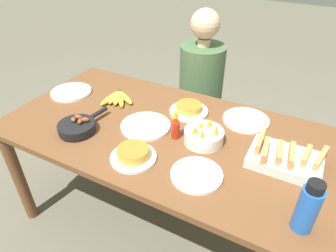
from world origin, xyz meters
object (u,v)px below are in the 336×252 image
(frittata_plate_side, at_px, (133,155))
(person_figure, at_px, (200,104))
(banana_bunch, at_px, (118,98))
(fruit_bowl_mango, at_px, (203,136))
(skillet, at_px, (78,127))
(frittata_plate_center, at_px, (189,109))
(melon_tray, at_px, (285,158))
(water_bottle, at_px, (308,208))
(empty_plate_far_right, at_px, (71,92))
(empty_plate_near_front, at_px, (197,175))
(empty_plate_mid_edge, at_px, (146,126))
(hot_sauce_bottle, at_px, (176,127))
(empty_plate_far_left, at_px, (246,120))

(frittata_plate_side, bearing_deg, person_figure, 94.21)
(banana_bunch, bearing_deg, fruit_bowl_mango, -12.60)
(skillet, xyz_separation_m, frittata_plate_center, (0.44, 0.45, -0.01))
(melon_tray, relative_size, water_bottle, 1.45)
(frittata_plate_center, xyz_separation_m, empty_plate_far_right, (-0.77, -0.14, -0.01))
(empty_plate_near_front, xyz_separation_m, empty_plate_mid_edge, (-0.39, 0.22, -0.00))
(skillet, bearing_deg, banana_bunch, 8.77)
(frittata_plate_side, distance_m, fruit_bowl_mango, 0.36)
(banana_bunch, relative_size, melon_tray, 0.64)
(fruit_bowl_mango, height_order, hot_sauce_bottle, hot_sauce_bottle)
(fruit_bowl_mango, bearing_deg, empty_plate_far_left, 64.30)
(empty_plate_far_right, bearing_deg, frittata_plate_center, 10.65)
(banana_bunch, height_order, frittata_plate_center, frittata_plate_center)
(empty_plate_mid_edge, xyz_separation_m, person_figure, (0.01, 0.75, -0.25))
(skillet, distance_m, empty_plate_mid_edge, 0.36)
(frittata_plate_side, height_order, water_bottle, water_bottle)
(hot_sauce_bottle, bearing_deg, skillet, -157.98)
(empty_plate_far_right, bearing_deg, fruit_bowl_mango, -4.56)
(empty_plate_far_left, bearing_deg, melon_tray, -46.81)
(empty_plate_near_front, bearing_deg, hot_sauce_bottle, 135.14)
(empty_plate_far_right, bearing_deg, banana_bunch, 11.45)
(person_figure, bearing_deg, frittata_plate_side, -85.79)
(person_figure, bearing_deg, empty_plate_far_right, -134.40)
(melon_tray, bearing_deg, empty_plate_near_front, -141.06)
(fruit_bowl_mango, distance_m, hot_sauce_bottle, 0.15)
(water_bottle, xyz_separation_m, hot_sauce_bottle, (-0.65, 0.27, -0.04))
(empty_plate_near_front, height_order, empty_plate_mid_edge, same)
(skillet, distance_m, empty_plate_far_left, 0.92)
(empty_plate_mid_edge, bearing_deg, empty_plate_near_front, -28.65)
(empty_plate_far_left, bearing_deg, empty_plate_mid_edge, -145.96)
(empty_plate_near_front, distance_m, empty_plate_far_left, 0.53)
(empty_plate_near_front, bearing_deg, person_figure, 111.52)
(person_figure, bearing_deg, empty_plate_mid_edge, -90.91)
(melon_tray, distance_m, hot_sauce_bottle, 0.53)
(empty_plate_near_front, xyz_separation_m, person_figure, (-0.38, 0.97, -0.25))
(melon_tray, relative_size, fruit_bowl_mango, 1.63)
(melon_tray, relative_size, empty_plate_near_front, 1.40)
(empty_plate_near_front, relative_size, empty_plate_far_right, 0.90)
(frittata_plate_center, bearing_deg, melon_tray, -19.52)
(empty_plate_near_front, height_order, fruit_bowl_mango, fruit_bowl_mango)
(banana_bunch, bearing_deg, empty_plate_near_front, -28.62)
(frittata_plate_side, xyz_separation_m, person_figure, (-0.07, 1.00, -0.27))
(hot_sauce_bottle, bearing_deg, empty_plate_far_left, 48.72)
(frittata_plate_side, height_order, empty_plate_mid_edge, frittata_plate_side)
(melon_tray, bearing_deg, fruit_bowl_mango, -177.37)
(banana_bunch, relative_size, skillet, 0.65)
(melon_tray, height_order, frittata_plate_side, melon_tray)
(frittata_plate_side, height_order, empty_plate_far_right, frittata_plate_side)
(empty_plate_mid_edge, bearing_deg, fruit_bowl_mango, 4.53)
(banana_bunch, relative_size, empty_plate_mid_edge, 0.77)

